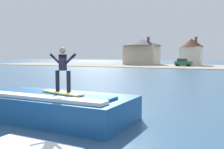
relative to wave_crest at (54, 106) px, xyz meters
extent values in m
plane|color=#345979|center=(1.03, -0.09, -0.52)|extent=(260.00, 260.00, 0.00)
cube|color=#1B5291|center=(0.00, 0.03, -0.03)|extent=(6.48, 3.08, 0.97)
cube|color=#1B5291|center=(0.00, -0.35, 0.51)|extent=(5.51, 1.39, 0.11)
cube|color=white|center=(0.00, -0.97, 0.52)|extent=(5.84, 0.55, 0.12)
cube|color=#EAD159|center=(0.56, -0.14, 0.61)|extent=(2.10, 0.85, 0.06)
cube|color=black|center=(0.56, -0.14, 0.64)|extent=(1.86, 0.45, 0.01)
cylinder|color=black|center=(0.27, -0.06, 1.06)|extent=(0.16, 0.16, 0.84)
cylinder|color=black|center=(0.81, -0.06, 1.06)|extent=(0.16, 0.16, 0.84)
cylinder|color=black|center=(0.54, -0.06, 1.80)|extent=(0.32, 0.32, 0.63)
sphere|color=tan|center=(0.54, -0.06, 2.27)|extent=(0.24, 0.24, 0.24)
cylinder|color=black|center=(0.16, -0.06, 1.95)|extent=(0.50, 0.10, 0.41)
cylinder|color=black|center=(0.92, -0.06, 1.95)|extent=(0.50, 0.10, 0.41)
cube|color=gray|center=(1.03, 53.07, -0.47)|extent=(120.00, 22.94, 0.10)
cube|color=#23663D|center=(-5.06, 52.89, 0.25)|extent=(3.85, 1.95, 0.90)
cube|color=#262D38|center=(-5.35, 52.89, 1.02)|extent=(2.12, 1.75, 0.64)
cylinder|color=black|center=(-3.81, 53.92, -0.20)|extent=(0.64, 0.22, 0.64)
cylinder|color=black|center=(-3.81, 51.87, -0.20)|extent=(0.64, 0.22, 0.64)
cylinder|color=black|center=(-6.31, 53.92, -0.20)|extent=(0.64, 0.22, 0.64)
cylinder|color=black|center=(-6.31, 51.87, -0.20)|extent=(0.64, 0.22, 0.64)
cube|color=beige|center=(-18.30, 60.60, 2.20)|extent=(9.03, 6.88, 5.44)
cone|color=#2D2D33|center=(-18.30, 60.60, 5.83)|extent=(11.19, 11.19, 1.83)
cube|color=brown|center=(-16.04, 59.57, 6.33)|extent=(0.60, 0.60, 1.80)
cube|color=silver|center=(-4.52, 59.85, 1.91)|extent=(5.16, 5.17, 4.85)
cone|color=brown|center=(-4.52, 59.85, 5.41)|extent=(6.41, 6.41, 2.14)
cube|color=brown|center=(-3.23, 59.08, 5.91)|extent=(0.60, 0.60, 1.80)
camera|label=1|loc=(6.71, -8.01, 2.07)|focal=40.43mm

